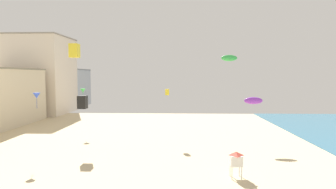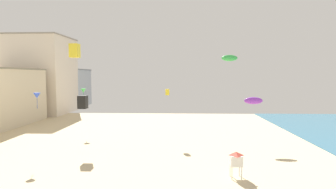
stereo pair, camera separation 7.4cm
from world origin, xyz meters
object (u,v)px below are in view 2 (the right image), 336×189
(kite_yellow_box_2, at_px, (75,51))
(kite_purple_parafoil, at_px, (253,101))
(kite_green_delta, at_px, (83,91))
(kite_black_box, at_px, (83,102))
(kite_green_parafoil_2, at_px, (230,58))
(lifeguard_stand, at_px, (236,159))
(kite_yellow_box, at_px, (167,92))
(kite_blue_delta, at_px, (37,96))

(kite_yellow_box_2, xyz_separation_m, kite_purple_parafoil, (19.19, -5.87, -5.25))
(kite_purple_parafoil, bearing_deg, kite_green_delta, 140.50)
(kite_black_box, bearing_deg, kite_green_parafoil_2, 23.57)
(lifeguard_stand, xyz_separation_m, kite_black_box, (-17.64, 8.09, 4.58))
(kite_yellow_box, bearing_deg, kite_blue_delta, -150.60)
(kite_purple_parafoil, bearing_deg, kite_black_box, 157.14)
(lifeguard_stand, distance_m, kite_purple_parafoil, 5.79)
(kite_green_parafoil_2, bearing_deg, kite_blue_delta, -155.03)
(kite_purple_parafoil, distance_m, kite_green_delta, 29.80)
(kite_black_box, xyz_separation_m, kite_green_delta, (-3.82, 10.87, 0.82))
(kite_yellow_box, xyz_separation_m, kite_blue_delta, (-14.98, -8.44, 0.08))
(lifeguard_stand, bearing_deg, kite_purple_parafoil, -12.80)
(lifeguard_stand, distance_m, kite_green_delta, 29.15)
(kite_yellow_box_2, distance_m, kite_blue_delta, 6.90)
(kite_blue_delta, xyz_separation_m, kite_green_parafoil_2, (24.47, 11.40, 5.05))
(kite_black_box, bearing_deg, kite_yellow_box, 28.77)
(kite_blue_delta, xyz_separation_m, kite_purple_parafoil, (23.63, -5.41, 0.00))
(kite_yellow_box, distance_m, kite_green_delta, 15.22)
(kite_yellow_box_2, bearing_deg, kite_blue_delta, -174.10)
(lifeguard_stand, height_order, kite_yellow_box_2, kite_yellow_box_2)
(kite_black_box, xyz_separation_m, kite_yellow_box_2, (-0.02, -2.21, 6.26))
(kite_black_box, bearing_deg, lifeguard_stand, -24.64)
(kite_black_box, bearing_deg, kite_yellow_box_2, -90.49)
(lifeguard_stand, height_order, kite_black_box, kite_black_box)
(kite_purple_parafoil, height_order, kite_green_delta, kite_purple_parafoil)
(kite_yellow_box, relative_size, kite_purple_parafoil, 0.52)
(kite_green_delta, bearing_deg, kite_green_parafoil_2, -5.15)
(kite_purple_parafoil, bearing_deg, kite_yellow_box, 122.01)
(kite_yellow_box, bearing_deg, kite_yellow_box_2, -142.84)
(kite_green_delta, xyz_separation_m, kite_green_parafoil_2, (23.83, -2.15, 5.24))
(lifeguard_stand, relative_size, kite_purple_parafoil, 1.49)
(kite_green_parafoil_2, bearing_deg, kite_black_box, -156.43)
(kite_yellow_box, bearing_deg, kite_green_parafoil_2, 17.30)
(kite_black_box, height_order, kite_yellow_box, kite_yellow_box)
(kite_blue_delta, bearing_deg, kite_yellow_box_2, 5.90)
(kite_yellow_box, xyz_separation_m, kite_green_parafoil_2, (9.49, 2.96, 5.13))
(lifeguard_stand, height_order, kite_blue_delta, kite_blue_delta)
(kite_purple_parafoil, bearing_deg, lifeguard_stand, -179.54)
(kite_yellow_box_2, height_order, kite_green_parafoil_2, kite_yellow_box_2)
(kite_yellow_box_2, xyz_separation_m, kite_blue_delta, (-4.45, -0.46, -5.25))
(kite_yellow_box, bearing_deg, kite_black_box, -151.23)
(kite_purple_parafoil, relative_size, kite_green_delta, 0.88)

